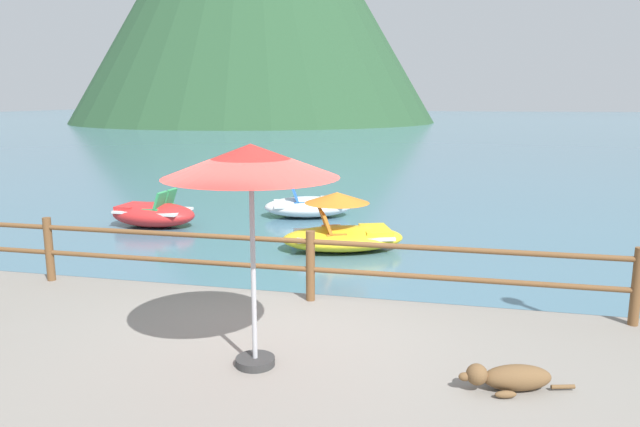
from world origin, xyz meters
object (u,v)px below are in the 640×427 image
at_px(beach_umbrella, 251,164).
at_px(dog_resting, 510,377).
at_px(pedal_boat_0, 343,231).
at_px(pedal_boat_1, 153,214).
at_px(pedal_boat_3, 308,206).

xyz_separation_m(beach_umbrella, dog_resting, (2.47, 0.03, -1.92)).
xyz_separation_m(pedal_boat_0, pedal_boat_1, (-4.90, 1.20, -0.08)).
height_order(beach_umbrella, pedal_boat_3, beach_umbrella).
bearing_deg(pedal_boat_1, pedal_boat_3, 31.02).
distance_m(pedal_boat_0, pedal_boat_1, 5.05).
height_order(dog_resting, pedal_boat_1, pedal_boat_1).
relative_size(beach_umbrella, pedal_boat_3, 0.87).
xyz_separation_m(beach_umbrella, pedal_boat_3, (-1.83, 9.55, -2.17)).
height_order(beach_umbrella, pedal_boat_0, beach_umbrella).
bearing_deg(dog_resting, beach_umbrella, -179.28).
relative_size(pedal_boat_1, pedal_boat_3, 0.84).
bearing_deg(dog_resting, pedal_boat_3, 114.28).
distance_m(dog_resting, pedal_boat_3, 10.45).
relative_size(dog_resting, pedal_boat_0, 0.38).
height_order(pedal_boat_0, pedal_boat_1, pedal_boat_0).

